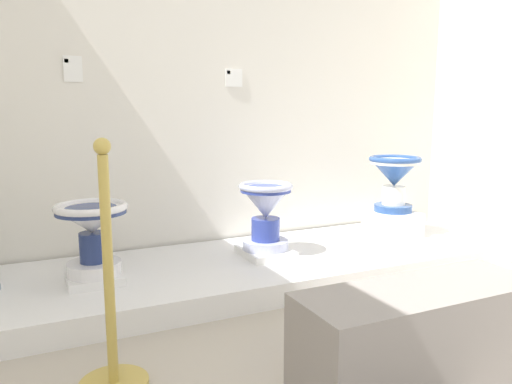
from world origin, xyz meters
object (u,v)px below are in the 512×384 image
antique_toilet_central_ornate (92,226)px  museum_bench (419,336)px  plinth_block_broad_patterned (265,252)px  stanchion_post_near_left (111,322)px  info_placard_first (73,69)px  antique_toilet_slender_white (394,175)px  plinth_block_slender_white (392,223)px  antique_toilet_broad_patterned (266,208)px  plinth_block_central_ornate (95,278)px  info_placard_second (234,78)px

antique_toilet_central_ornate → museum_bench: size_ratio=0.39×
plinth_block_broad_patterned → stanchion_post_near_left: (-1.13, -0.95, 0.11)m
info_placard_first → museum_bench: bearing=-61.7°
antique_toilet_slender_white → stanchion_post_near_left: size_ratio=0.42×
antique_toilet_slender_white → antique_toilet_central_ornate: bearing=-176.8°
info_placard_first → stanchion_post_near_left: 1.81m
plinth_block_broad_patterned → plinth_block_slender_white: 1.11m
antique_toilet_broad_patterned → museum_bench: (-0.03, -1.44, -0.26)m
plinth_block_broad_patterned → antique_toilet_broad_patterned: size_ratio=0.80×
plinth_block_central_ornate → info_placard_first: size_ratio=1.85×
antique_toilet_broad_patterned → museum_bench: bearing=-91.3°
plinth_block_central_ornate → museum_bench: bearing=-52.5°
plinth_block_central_ornate → museum_bench: (1.05, -1.37, 0.04)m
plinth_block_central_ornate → antique_toilet_central_ornate: 0.29m
plinth_block_broad_patterned → info_placard_second: (-0.00, 0.52, 1.15)m
plinth_block_broad_patterned → museum_bench: 1.44m
plinth_block_slender_white → info_placard_first: bearing=168.1°
antique_toilet_central_ornate → plinth_block_slender_white: (2.19, 0.12, -0.22)m
info_placard_first → info_placard_second: 1.08m
plinth_block_slender_white → info_placard_first: (-2.19, 0.46, 1.10)m
antique_toilet_broad_patterned → info_placard_first: size_ratio=2.73×
museum_bench → antique_toilet_slender_white: bearing=52.9°
plinth_block_broad_patterned → info_placard_first: 1.68m
info_placard_second → museum_bench: info_placard_second is taller
antique_toilet_broad_patterned → plinth_block_slender_white: 1.13m
antique_toilet_broad_patterned → plinth_block_broad_patterned: bearing=90.0°
info_placard_second → antique_toilet_slender_white: bearing=-22.6°
plinth_block_central_ornate → plinth_block_broad_patterned: plinth_block_central_ornate is taller
antique_toilet_slender_white → stanchion_post_near_left: stanchion_post_near_left is taller
antique_toilet_central_ornate → museum_bench: (1.05, -1.37, -0.26)m
antique_toilet_central_ornate → info_placard_second: bearing=28.2°
info_placard_first → info_placard_second: (1.08, -0.00, -0.02)m
info_placard_first → plinth_block_broad_patterned: bearing=-25.6°
plinth_block_central_ornate → plinth_block_slender_white: (2.19, 0.12, 0.07)m
plinth_block_slender_white → plinth_block_central_ornate: bearing=-176.8°
antique_toilet_central_ornate → plinth_block_broad_patterned: antique_toilet_central_ornate is taller
antique_toilet_broad_patterned → stanchion_post_near_left: (-1.13, -0.95, -0.18)m
info_placard_second → museum_bench: 2.25m
plinth_block_slender_white → info_placard_first: 2.49m
plinth_block_central_ornate → antique_toilet_central_ornate: antique_toilet_central_ornate is taller
plinth_block_broad_patterned → stanchion_post_near_left: bearing=-140.0°
antique_toilet_broad_patterned → stanchion_post_near_left: stanchion_post_near_left is taller
antique_toilet_broad_patterned → info_placard_second: 1.00m
antique_toilet_slender_white → museum_bench: antique_toilet_slender_white is taller
plinth_block_broad_patterned → museum_bench: (-0.03, -1.44, 0.04)m
plinth_block_slender_white → stanchion_post_near_left: (-2.24, -1.01, 0.04)m
plinth_block_central_ornate → info_placard_second: (1.08, 0.58, 1.15)m
antique_toilet_broad_patterned → antique_toilet_slender_white: size_ratio=1.05×
antique_toilet_central_ornate → info_placard_first: bearing=89.8°
antique_toilet_slender_white → plinth_block_central_ornate: bearing=-176.8°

